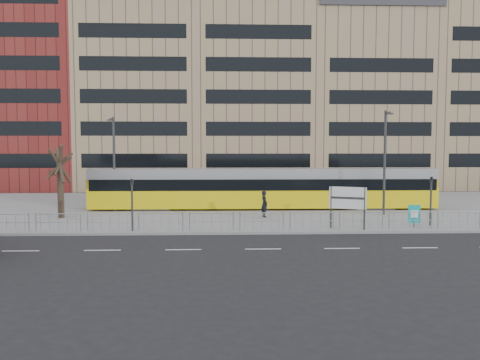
{
  "coord_description": "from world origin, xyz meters",
  "views": [
    {
      "loc": [
        0.01,
        -27.1,
        5.1
      ],
      "look_at": [
        1.19,
        6.0,
        2.78
      ],
      "focal_mm": 35.0,
      "sensor_mm": 36.0,
      "label": 1
    }
  ],
  "objects_px": {
    "ad_panel": "(414,214)",
    "traffic_light_west": "(132,198)",
    "bare_tree": "(59,143)",
    "lamp_post_east": "(385,158)",
    "station_sign": "(348,200)",
    "pedestrian": "(264,204)",
    "traffic_light_east": "(431,194)",
    "lamp_post_west": "(114,160)",
    "tram": "(263,189)"
  },
  "relations": [
    {
      "from": "pedestrian",
      "to": "traffic_light_east",
      "type": "distance_m",
      "value": 11.0
    },
    {
      "from": "station_sign",
      "to": "pedestrian",
      "type": "relative_size",
      "value": 1.37
    },
    {
      "from": "traffic_light_west",
      "to": "lamp_post_east",
      "type": "bearing_deg",
      "value": 26.98
    },
    {
      "from": "station_sign",
      "to": "ad_panel",
      "type": "xyz_separation_m",
      "value": [
        4.31,
        0.46,
        -0.97
      ]
    },
    {
      "from": "tram",
      "to": "lamp_post_east",
      "type": "xyz_separation_m",
      "value": [
        8.63,
        -3.62,
        2.56
      ]
    },
    {
      "from": "station_sign",
      "to": "traffic_light_east",
      "type": "height_order",
      "value": "traffic_light_east"
    },
    {
      "from": "tram",
      "to": "lamp_post_west",
      "type": "height_order",
      "value": "lamp_post_west"
    },
    {
      "from": "tram",
      "to": "lamp_post_east",
      "type": "bearing_deg",
      "value": -22.4
    },
    {
      "from": "station_sign",
      "to": "traffic_light_west",
      "type": "xyz_separation_m",
      "value": [
        -12.92,
        -0.3,
        0.2
      ]
    },
    {
      "from": "pedestrian",
      "to": "bare_tree",
      "type": "height_order",
      "value": "bare_tree"
    },
    {
      "from": "traffic_light_west",
      "to": "bare_tree",
      "type": "relative_size",
      "value": 0.42
    },
    {
      "from": "tram",
      "to": "lamp_post_east",
      "type": "height_order",
      "value": "lamp_post_east"
    },
    {
      "from": "station_sign",
      "to": "pedestrian",
      "type": "bearing_deg",
      "value": 156.08
    },
    {
      "from": "station_sign",
      "to": "bare_tree",
      "type": "bearing_deg",
      "value": -171.98
    },
    {
      "from": "bare_tree",
      "to": "lamp_post_east",
      "type": "bearing_deg",
      "value": 1.9
    },
    {
      "from": "bare_tree",
      "to": "tram",
      "type": "bearing_deg",
      "value": 16.7
    },
    {
      "from": "tram",
      "to": "traffic_light_east",
      "type": "height_order",
      "value": "tram"
    },
    {
      "from": "traffic_light_east",
      "to": "lamp_post_east",
      "type": "bearing_deg",
      "value": 117.29
    },
    {
      "from": "traffic_light_west",
      "to": "traffic_light_east",
      "type": "relative_size",
      "value": 1.0
    },
    {
      "from": "station_sign",
      "to": "lamp_post_east",
      "type": "xyz_separation_m",
      "value": [
        4.31,
        5.94,
        2.42
      ]
    },
    {
      "from": "lamp_post_west",
      "to": "lamp_post_east",
      "type": "bearing_deg",
      "value": -7.1
    },
    {
      "from": "station_sign",
      "to": "lamp_post_west",
      "type": "xyz_separation_m",
      "value": [
        -15.97,
        8.47,
        2.24
      ]
    },
    {
      "from": "tram",
      "to": "traffic_light_west",
      "type": "height_order",
      "value": "tram"
    },
    {
      "from": "lamp_post_east",
      "to": "bare_tree",
      "type": "bearing_deg",
      "value": -178.1
    },
    {
      "from": "ad_panel",
      "to": "traffic_light_west",
      "type": "bearing_deg",
      "value": -174.09
    },
    {
      "from": "lamp_post_east",
      "to": "pedestrian",
      "type": "bearing_deg",
      "value": -173.93
    },
    {
      "from": "ad_panel",
      "to": "lamp_post_west",
      "type": "bearing_deg",
      "value": 161.85
    },
    {
      "from": "traffic_light_east",
      "to": "lamp_post_west",
      "type": "xyz_separation_m",
      "value": [
        -21.58,
        7.39,
        2.04
      ]
    },
    {
      "from": "traffic_light_west",
      "to": "bare_tree",
      "type": "distance_m",
      "value": 8.77
    },
    {
      "from": "traffic_light_west",
      "to": "bare_tree",
      "type": "height_order",
      "value": "bare_tree"
    },
    {
      "from": "station_sign",
      "to": "lamp_post_east",
      "type": "relative_size",
      "value": 0.33
    },
    {
      "from": "lamp_post_west",
      "to": "tram",
      "type": "bearing_deg",
      "value": 5.37
    },
    {
      "from": "ad_panel",
      "to": "bare_tree",
      "type": "bearing_deg",
      "value": 171.94
    },
    {
      "from": "pedestrian",
      "to": "traffic_light_east",
      "type": "xyz_separation_m",
      "value": [
        10.23,
        -3.92,
        1.04
      ]
    },
    {
      "from": "ad_panel",
      "to": "bare_tree",
      "type": "height_order",
      "value": "bare_tree"
    },
    {
      "from": "ad_panel",
      "to": "lamp_post_west",
      "type": "distance_m",
      "value": 22.04
    },
    {
      "from": "traffic_light_west",
      "to": "traffic_light_east",
      "type": "height_order",
      "value": "same"
    },
    {
      "from": "pedestrian",
      "to": "bare_tree",
      "type": "xyz_separation_m",
      "value": [
        -14.33,
        0.18,
        4.3
      ]
    },
    {
      "from": "lamp_post_west",
      "to": "lamp_post_east",
      "type": "relative_size",
      "value": 0.95
    },
    {
      "from": "traffic_light_west",
      "to": "lamp_post_east",
      "type": "distance_m",
      "value": 18.46
    },
    {
      "from": "tram",
      "to": "traffic_light_east",
      "type": "bearing_deg",
      "value": -40.19
    },
    {
      "from": "station_sign",
      "to": "traffic_light_east",
      "type": "xyz_separation_m",
      "value": [
        5.61,
        1.07,
        0.2
      ]
    },
    {
      "from": "ad_panel",
      "to": "traffic_light_west",
      "type": "height_order",
      "value": "traffic_light_west"
    },
    {
      "from": "lamp_post_west",
      "to": "lamp_post_east",
      "type": "xyz_separation_m",
      "value": [
        20.29,
        -2.53,
        0.18
      ]
    },
    {
      "from": "bare_tree",
      "to": "station_sign",
      "type": "bearing_deg",
      "value": -15.26
    },
    {
      "from": "lamp_post_east",
      "to": "tram",
      "type": "bearing_deg",
      "value": 157.23
    },
    {
      "from": "station_sign",
      "to": "tram",
      "type": "bearing_deg",
      "value": 137.58
    },
    {
      "from": "station_sign",
      "to": "bare_tree",
      "type": "xyz_separation_m",
      "value": [
        -18.96,
        5.17,
        3.46
      ]
    },
    {
      "from": "traffic_light_east",
      "to": "lamp_post_east",
      "type": "distance_m",
      "value": 5.5
    },
    {
      "from": "tram",
      "to": "pedestrian",
      "type": "bearing_deg",
      "value": -93.46
    }
  ]
}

